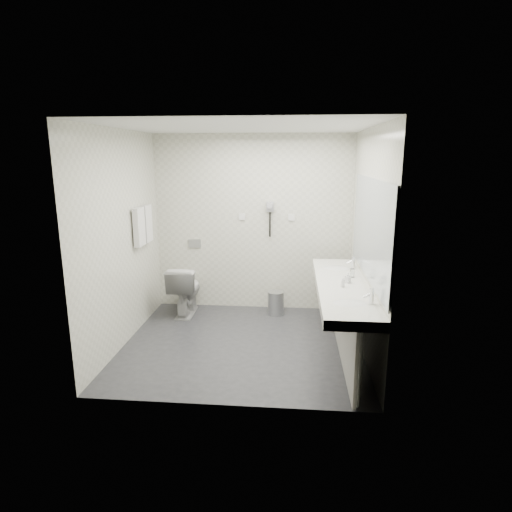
# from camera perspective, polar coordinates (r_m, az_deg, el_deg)

# --- Properties ---
(floor) EXTENTS (2.80, 2.80, 0.00)m
(floor) POSITION_cam_1_polar(r_m,az_deg,el_deg) (5.22, -1.82, -11.63)
(floor) COLOR #29292D
(floor) RESTS_ON ground
(ceiling) EXTENTS (2.80, 2.80, 0.00)m
(ceiling) POSITION_cam_1_polar(r_m,az_deg,el_deg) (4.75, -2.05, 16.90)
(ceiling) COLOR silver
(ceiling) RESTS_ON wall_back
(wall_back) EXTENTS (2.80, 0.00, 2.80)m
(wall_back) POSITION_cam_1_polar(r_m,az_deg,el_deg) (6.10, -0.45, 4.33)
(wall_back) COLOR beige
(wall_back) RESTS_ON floor
(wall_front) EXTENTS (2.80, 0.00, 2.80)m
(wall_front) POSITION_cam_1_polar(r_m,az_deg,el_deg) (3.58, -4.45, -2.15)
(wall_front) COLOR beige
(wall_front) RESTS_ON floor
(wall_left) EXTENTS (0.00, 2.60, 2.60)m
(wall_left) POSITION_cam_1_polar(r_m,az_deg,el_deg) (5.19, -17.47, 2.12)
(wall_left) COLOR beige
(wall_left) RESTS_ON floor
(wall_right) EXTENTS (0.00, 2.60, 2.60)m
(wall_right) POSITION_cam_1_polar(r_m,az_deg,el_deg) (4.87, 14.67, 1.59)
(wall_right) COLOR beige
(wall_right) RESTS_ON floor
(vanity_counter) EXTENTS (0.55, 2.20, 0.10)m
(vanity_counter) POSITION_cam_1_polar(r_m,az_deg,el_deg) (4.75, 11.46, -4.15)
(vanity_counter) COLOR silver
(vanity_counter) RESTS_ON floor
(vanity_panel) EXTENTS (0.03, 2.15, 0.75)m
(vanity_panel) POSITION_cam_1_polar(r_m,az_deg,el_deg) (4.89, 11.52, -8.91)
(vanity_panel) COLOR gray
(vanity_panel) RESTS_ON floor
(vanity_post_near) EXTENTS (0.06, 0.06, 0.75)m
(vanity_post_near) POSITION_cam_1_polar(r_m,az_deg,el_deg) (3.96, 13.63, -14.58)
(vanity_post_near) COLOR silver
(vanity_post_near) RESTS_ON floor
(vanity_post_far) EXTENTS (0.06, 0.06, 0.75)m
(vanity_post_far) POSITION_cam_1_polar(r_m,az_deg,el_deg) (5.87, 10.72, -5.08)
(vanity_post_far) COLOR silver
(vanity_post_far) RESTS_ON floor
(mirror) EXTENTS (0.02, 2.20, 1.05)m
(mirror) POSITION_cam_1_polar(r_m,az_deg,el_deg) (4.63, 15.03, 3.51)
(mirror) COLOR #B2BCC6
(mirror) RESTS_ON wall_right
(basin_near) EXTENTS (0.40, 0.31, 0.05)m
(basin_near) POSITION_cam_1_polar(r_m,az_deg,el_deg) (4.12, 12.44, -6.38)
(basin_near) COLOR silver
(basin_near) RESTS_ON vanity_counter
(basin_far) EXTENTS (0.40, 0.31, 0.05)m
(basin_far) POSITION_cam_1_polar(r_m,az_deg,el_deg) (5.36, 10.74, -1.72)
(basin_far) COLOR silver
(basin_far) RESTS_ON vanity_counter
(faucet_near) EXTENTS (0.04, 0.04, 0.15)m
(faucet_near) POSITION_cam_1_polar(r_m,az_deg,el_deg) (4.12, 15.20, -5.21)
(faucet_near) COLOR silver
(faucet_near) RESTS_ON vanity_counter
(faucet_far) EXTENTS (0.04, 0.04, 0.15)m
(faucet_far) POSITION_cam_1_polar(r_m,az_deg,el_deg) (5.36, 12.85, -0.82)
(faucet_far) COLOR silver
(faucet_far) RESTS_ON vanity_counter
(soap_bottle_a) EXTENTS (0.07, 0.07, 0.12)m
(soap_bottle_a) POSITION_cam_1_polar(r_m,az_deg,el_deg) (4.74, 12.19, -2.84)
(soap_bottle_a) COLOR silver
(soap_bottle_a) RESTS_ON vanity_counter
(soap_bottle_c) EXTENTS (0.05, 0.05, 0.11)m
(soap_bottle_c) POSITION_cam_1_polar(r_m,az_deg,el_deg) (4.58, 11.54, -3.44)
(soap_bottle_c) COLOR silver
(soap_bottle_c) RESTS_ON vanity_counter
(glass_left) EXTENTS (0.06, 0.06, 0.10)m
(glass_left) POSITION_cam_1_polar(r_m,az_deg,el_deg) (4.97, 12.74, -2.24)
(glass_left) COLOR silver
(glass_left) RESTS_ON vanity_counter
(toilet) EXTENTS (0.40, 0.70, 0.71)m
(toilet) POSITION_cam_1_polar(r_m,az_deg,el_deg) (6.12, -9.44, -4.45)
(toilet) COLOR silver
(toilet) RESTS_ON floor
(flush_plate) EXTENTS (0.18, 0.02, 0.12)m
(flush_plate) POSITION_cam_1_polar(r_m,az_deg,el_deg) (6.28, -8.20, 1.67)
(flush_plate) COLOR #B2B5BA
(flush_plate) RESTS_ON wall_back
(pedal_bin) EXTENTS (0.23, 0.23, 0.32)m
(pedal_bin) POSITION_cam_1_polar(r_m,az_deg,el_deg) (6.07, 2.67, -6.36)
(pedal_bin) COLOR #B2B5BA
(pedal_bin) RESTS_ON floor
(bin_lid) EXTENTS (0.23, 0.23, 0.02)m
(bin_lid) POSITION_cam_1_polar(r_m,az_deg,el_deg) (6.02, 2.69, -4.86)
(bin_lid) COLOR #B2B5BA
(bin_lid) RESTS_ON pedal_bin
(towel_rail) EXTENTS (0.02, 0.62, 0.02)m
(towel_rail) POSITION_cam_1_polar(r_m,az_deg,el_deg) (5.63, -15.10, 6.20)
(towel_rail) COLOR silver
(towel_rail) RESTS_ON wall_left
(towel_near) EXTENTS (0.07, 0.24, 0.48)m
(towel_near) POSITION_cam_1_polar(r_m,az_deg,el_deg) (5.53, -15.36, 3.76)
(towel_near) COLOR silver
(towel_near) RESTS_ON towel_rail
(towel_far) EXTENTS (0.07, 0.24, 0.48)m
(towel_far) POSITION_cam_1_polar(r_m,az_deg,el_deg) (5.79, -14.41, 4.23)
(towel_far) COLOR silver
(towel_far) RESTS_ON towel_rail
(dryer_cradle) EXTENTS (0.10, 0.04, 0.14)m
(dryer_cradle) POSITION_cam_1_polar(r_m,az_deg,el_deg) (6.02, 1.90, 6.60)
(dryer_cradle) COLOR #9A9AA0
(dryer_cradle) RESTS_ON wall_back
(dryer_barrel) EXTENTS (0.08, 0.14, 0.08)m
(dryer_barrel) POSITION_cam_1_polar(r_m,az_deg,el_deg) (5.95, 1.87, 6.81)
(dryer_barrel) COLOR #9A9AA0
(dryer_barrel) RESTS_ON dryer_cradle
(dryer_cord) EXTENTS (0.02, 0.02, 0.35)m
(dryer_cord) POSITION_cam_1_polar(r_m,az_deg,el_deg) (6.04, 1.88, 4.23)
(dryer_cord) COLOR black
(dryer_cord) RESTS_ON dryer_cradle
(switch_plate_a) EXTENTS (0.09, 0.02, 0.09)m
(switch_plate_a) POSITION_cam_1_polar(r_m,az_deg,el_deg) (6.09, -1.87, 5.26)
(switch_plate_a) COLOR silver
(switch_plate_a) RESTS_ON wall_back
(switch_plate_b) EXTENTS (0.09, 0.02, 0.09)m
(switch_plate_b) POSITION_cam_1_polar(r_m,az_deg,el_deg) (6.05, 4.75, 5.16)
(switch_plate_b) COLOR silver
(switch_plate_b) RESTS_ON wall_back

